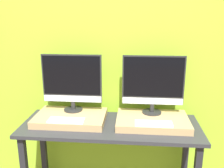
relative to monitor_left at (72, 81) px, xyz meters
The scene contains 8 objects.
wall_back 0.45m from the monitor_left, 29.79° to the left, with size 8.00×0.04×2.60m.
workbench 0.59m from the monitor_left, 22.29° to the right, with size 1.51×0.56×0.77m.
wooden_riser_left 0.33m from the monitor_left, 90.00° to the right, with size 0.61×0.40×0.06m.
monitor_left is the anchor object (origin of this frame).
keyboard_left 0.36m from the monitor_left, 90.00° to the right, with size 0.30×0.11×0.01m.
wooden_riser_right 0.78m from the monitor_left, ahead, with size 0.61×0.40×0.06m.
monitor_right 0.71m from the monitor_left, ahead, with size 0.53×0.17×0.51m.
keyboard_right 0.80m from the monitor_left, 18.81° to the right, with size 0.30×0.11×0.01m.
Camera 1 is at (0.19, -1.66, 1.68)m, focal length 40.00 mm.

